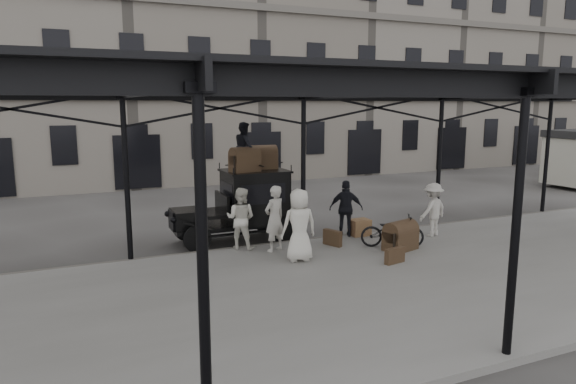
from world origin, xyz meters
The scene contains 18 objects.
ground centered at (0.00, 0.00, 0.00)m, with size 120.00×120.00×0.00m, color #383533.
platform centered at (0.00, -2.00, 0.07)m, with size 28.00×8.00×0.15m, color slate.
canopy centered at (0.00, -1.72, 4.60)m, with size 22.50×9.00×4.74m.
building_frontage centered at (0.00, 18.00, 7.00)m, with size 64.00×8.00×14.00m, color slate.
taxi centered at (-1.45, 3.08, 1.20)m, with size 3.65×1.55×2.18m.
porter_left centered at (-1.25, 1.20, 1.06)m, with size 0.67×0.44×1.83m, color #BCB7AC.
porter_midleft centered at (-2.02, 1.80, 1.02)m, with size 0.84×0.66×1.73m, color silver.
porter_centre centered at (-1.00, 0.13, 1.09)m, with size 0.92×0.60×1.89m, color silver.
porter_official centered at (1.36, 1.80, 1.02)m, with size 1.02×0.42×1.73m, color black.
porter_right centered at (3.81, 0.76, 0.97)m, with size 1.06×0.61×1.65m, color beige.
bicycle centered at (1.95, 0.21, 0.62)m, with size 0.62×1.77×0.93m, color black.
porter_roof centered at (-1.48, 2.98, 2.91)m, with size 0.71×0.55×1.46m, color black.
steamer_trunk_roof_near centered at (-1.53, 2.83, 2.49)m, with size 0.84×0.51×0.62m, color #43301F, non-canonical shape.
steamer_trunk_roof_far centered at (-0.78, 3.28, 2.49)m, with size 0.83×0.51×0.61m, color #43301F, non-canonical shape.
steamer_trunk_platform centered at (2.01, -0.11, 0.50)m, with size 0.94×0.58×0.69m, color #43301F, non-canonical shape.
wicker_hamper centered at (1.81, 1.72, 0.40)m, with size 0.60×0.45×0.50m, color olive.
suitcase_upright centered at (0.48, 1.03, 0.38)m, with size 0.15×0.60×0.45m, color #43301F.
suitcase_flat centered at (1.14, -1.07, 0.35)m, with size 0.60×0.15×0.40m, color #43301F.
Camera 1 is at (-6.41, -11.53, 4.18)m, focal length 32.00 mm.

